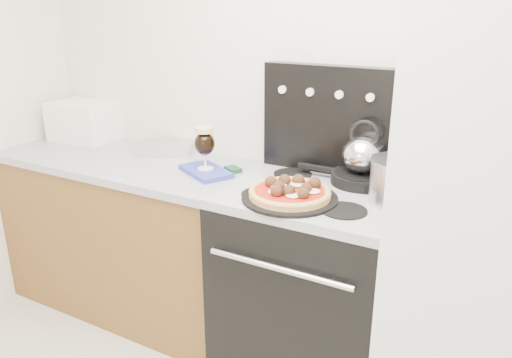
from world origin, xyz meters
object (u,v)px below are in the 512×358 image
Objects in this scene: beer_glass at (205,148)px; pizza at (290,191)px; toaster_oven at (84,121)px; pizza_pan at (290,198)px; stock_pot at (400,183)px; base_cabinet at (133,237)px; skillet at (361,178)px; tea_kettle at (363,151)px; oven_mitt at (206,171)px; stove_body at (312,288)px; fridge at (495,219)px.

beer_glass reaches higher than pizza.
pizza_pan is at bearing -16.14° from toaster_oven.
stock_pot reaches higher than pizza_pan.
base_cabinet is at bearing -179.47° from stock_pot.
pizza_pan is 1.47× the size of skillet.
stock_pot reaches higher than pizza.
toaster_oven is 1.92m from stock_pot.
tea_kettle is at bearing 59.03° from pizza.
oven_mitt is 0.93m from stock_pot.
skillet is at bearing -3.96° from toaster_oven.
stove_body is 1.69m from toaster_oven.
oven_mitt is 1.03× the size of skillet.
stove_body is 4.37× the size of tea_kettle.
fridge is 0.77m from pizza_pan.
pizza is (1.05, -0.17, 0.53)m from base_cabinet.
fridge is 6.84× the size of oven_mitt.
base_cabinet is 3.65× the size of pizza_pan.
tea_kettle is at bearing 53.50° from stove_body.
beer_glass is at bearing 178.41° from fridge.
oven_mitt is at bearing -178.28° from stock_pot.
pizza_pan is 1.97× the size of tea_kettle.
beer_glass reaches higher than skillet.
stock_pot is at bearing -8.40° from toaster_oven.
tea_kettle reaches higher than beer_glass.
tea_kettle reaches higher than pizza.
skillet is 0.12m from tea_kettle.
beer_glass is at bearing 163.85° from pizza_pan.
stove_body is 3.72× the size of stock_pot.
fridge is 0.77m from pizza.
pizza is (1.52, -0.33, -0.06)m from toaster_oven.
oven_mitt is 1.31× the size of beer_glass.
fridge is at bearing -1.59° from oven_mitt.
base_cabinet is 1.65× the size of stove_body.
pizza is at bearing -171.34° from fridge.
stock_pot is (1.45, 0.01, 0.58)m from base_cabinet.
stock_pot is at bearing 1.72° from oven_mitt.
toaster_oven reaches higher than pizza.
stove_body is 0.51m from pizza_pan.
stove_body is 4.16× the size of beer_glass.
fridge reaches higher than pizza.
tea_kettle is at bearing 13.83° from beer_glass.
stove_body is at bearing -173.59° from stock_pot.
stove_body is 3.17× the size of oven_mitt.
toaster_oven is 1.32× the size of oven_mitt.
base_cabinet is at bearing 171.02° from pizza.
oven_mitt is 0.54m from pizza_pan.
stove_body is at bearing -1.05° from beer_glass.
stove_body is 2.40× the size of toaster_oven.
beer_glass is (0.00, 0.00, 0.12)m from oven_mitt.
toaster_oven is 1.56m from pizza.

